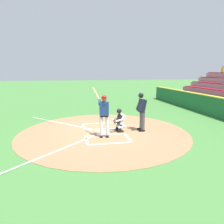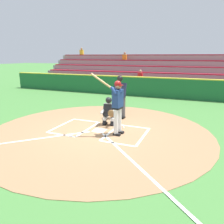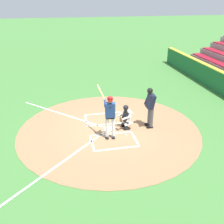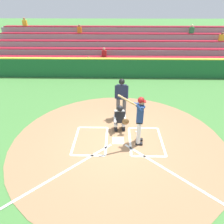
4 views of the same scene
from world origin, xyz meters
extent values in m
plane|color=#427A38|center=(0.00, 0.00, 0.00)|extent=(120.00, 120.00, 0.00)
cylinder|color=#99704C|center=(0.00, 0.00, 0.01)|extent=(8.00, 8.00, 0.01)
cube|color=white|center=(0.00, 0.00, 0.01)|extent=(0.44, 0.44, 0.01)
cube|color=white|center=(-1.05, -0.90, 0.01)|extent=(1.20, 0.08, 0.01)
cube|color=white|center=(-1.05, 0.90, 0.01)|extent=(1.20, 0.08, 0.01)
cube|color=white|center=(-0.45, 0.00, 0.01)|extent=(0.08, 1.80, 0.01)
cube|color=white|center=(-1.65, 0.00, 0.01)|extent=(0.08, 1.80, 0.01)
cube|color=white|center=(1.05, -0.90, 0.01)|extent=(1.20, 0.08, 0.01)
cube|color=white|center=(1.05, 0.90, 0.01)|extent=(1.20, 0.08, 0.01)
cube|color=white|center=(0.45, 0.00, 0.01)|extent=(0.08, 1.80, 0.01)
cube|color=white|center=(1.65, 0.00, 0.01)|extent=(0.08, 1.80, 0.01)
cube|color=white|center=(2.10, 2.10, 0.01)|extent=(3.73, 3.73, 0.01)
cube|color=white|center=(-2.10, 2.10, 0.01)|extent=(3.73, 3.73, 0.01)
cylinder|color=white|center=(-0.77, -0.04, 0.50)|extent=(0.15, 0.15, 0.84)
cube|color=black|center=(-0.81, -0.03, 0.04)|extent=(0.27, 0.15, 0.09)
cylinder|color=white|center=(-0.73, 0.22, 0.50)|extent=(0.15, 0.15, 0.84)
cube|color=black|center=(-0.77, 0.23, 0.04)|extent=(0.27, 0.15, 0.09)
cube|color=black|center=(-0.75, 0.09, 0.97)|extent=(0.26, 0.37, 0.10)
cube|color=navy|center=(-0.75, 0.09, 1.28)|extent=(0.29, 0.43, 0.60)
sphere|color=#9E7051|center=(-0.77, 0.10, 1.69)|extent=(0.21, 0.21, 0.21)
sphere|color=maroon|center=(-0.75, 0.09, 1.76)|extent=(0.23, 0.23, 0.23)
cube|color=maroon|center=(-0.86, 0.11, 1.73)|extent=(0.13, 0.18, 0.02)
cylinder|color=navy|center=(-0.70, 0.07, 1.56)|extent=(0.44, 0.14, 0.21)
cylinder|color=navy|center=(-0.68, 0.28, 1.56)|extent=(0.27, 0.12, 0.29)
cylinder|color=tan|center=(-0.30, 0.36, 1.86)|extent=(0.71, 0.28, 0.53)
cylinder|color=tan|center=(-0.63, 0.26, 1.62)|extent=(0.09, 0.10, 0.08)
cube|color=black|center=(-0.22, -0.77, 0.04)|extent=(0.14, 0.27, 0.09)
cube|color=black|center=(-0.22, -0.73, 0.20)|extent=(0.14, 0.25, 0.37)
cylinder|color=silver|center=(-0.21, -0.83, 0.28)|extent=(0.18, 0.37, 0.21)
cube|color=black|center=(0.10, -0.74, 0.04)|extent=(0.14, 0.27, 0.09)
cube|color=black|center=(0.10, -0.70, 0.20)|extent=(0.14, 0.25, 0.37)
cylinder|color=silver|center=(0.11, -0.80, 0.28)|extent=(0.18, 0.37, 0.21)
cube|color=silver|center=(-0.05, -0.83, 0.62)|extent=(0.43, 0.39, 0.52)
cube|color=black|center=(-0.06, -0.72, 0.62)|extent=(0.44, 0.25, 0.46)
sphere|color=beige|center=(-0.06, -0.76, 0.99)|extent=(0.21, 0.21, 0.21)
sphere|color=black|center=(-0.06, -0.74, 1.01)|extent=(0.24, 0.24, 0.24)
cylinder|color=silver|center=(-0.27, -0.68, 0.60)|extent=(0.13, 0.45, 0.20)
cylinder|color=silver|center=(0.13, -0.64, 0.60)|extent=(0.13, 0.45, 0.20)
ellipsoid|color=brown|center=(-0.28, -0.48, 0.57)|extent=(0.29, 0.12, 0.28)
cylinder|color=#4C4C51|center=(-0.27, -1.87, 0.51)|extent=(0.16, 0.16, 0.86)
cube|color=black|center=(-0.27, -1.82, 0.04)|extent=(0.13, 0.28, 0.09)
cylinder|color=#4C4C51|center=(0.01, -1.87, 0.51)|extent=(0.16, 0.16, 0.86)
cube|color=black|center=(0.01, -1.82, 0.04)|extent=(0.13, 0.28, 0.09)
cube|color=#191E33|center=(-0.13, -1.83, 1.25)|extent=(0.45, 0.37, 0.66)
sphere|color=#9E7051|center=(-0.13, -1.79, 1.72)|extent=(0.22, 0.22, 0.22)
sphere|color=black|center=(-0.13, -1.77, 1.74)|extent=(0.25, 0.25, 0.25)
cylinder|color=#191E33|center=(-0.37, -1.75, 1.28)|extent=(0.10, 0.29, 0.56)
cylinder|color=#191E33|center=(0.11, -1.75, 1.28)|extent=(0.10, 0.29, 0.56)
sphere|color=white|center=(-0.73, -0.60, 0.04)|extent=(0.07, 0.07, 0.07)
cube|color=#1E6033|center=(0.00, -7.50, 0.62)|extent=(22.00, 0.36, 1.25)
cube|color=yellow|center=(0.00, -7.50, 1.28)|extent=(22.00, 0.32, 0.06)
cube|color=gray|center=(0.00, -8.53, 0.23)|extent=(20.00, 0.85, 0.45)
cube|color=maroon|center=(0.00, -8.53, 0.49)|extent=(19.60, 0.72, 0.08)
cube|color=gray|center=(0.00, -9.38, 0.45)|extent=(20.00, 0.85, 0.90)
cube|color=maroon|center=(0.00, -9.38, 0.94)|extent=(19.60, 0.72, 0.08)
cube|color=gray|center=(0.00, -10.22, 0.68)|extent=(20.00, 0.85, 1.35)
cube|color=maroon|center=(0.00, -10.22, 1.39)|extent=(19.60, 0.72, 0.08)
cube|color=gray|center=(0.00, -11.07, 0.90)|extent=(20.00, 0.85, 1.80)
cube|color=maroon|center=(0.00, -11.07, 1.84)|extent=(19.60, 0.72, 0.08)
cube|color=gray|center=(0.00, -11.92, 1.12)|extent=(20.00, 0.85, 2.25)
cube|color=maroon|center=(0.00, -11.92, 2.29)|extent=(19.60, 0.72, 0.08)
cube|color=gray|center=(0.00, -12.77, 1.35)|extent=(20.00, 0.85, 2.70)
cube|color=maroon|center=(0.00, -12.77, 2.74)|extent=(19.60, 0.72, 0.08)
cube|color=red|center=(1.03, -9.32, 1.21)|extent=(0.36, 0.22, 0.46)
sphere|color=tan|center=(1.03, -9.32, 1.55)|extent=(0.20, 0.20, 0.20)
cube|color=black|center=(2.12, -8.47, 0.76)|extent=(0.36, 0.22, 0.46)
sphere|color=brown|center=(2.12, -8.47, 1.10)|extent=(0.20, 0.20, 0.20)
cube|color=orange|center=(3.19, -11.87, 2.56)|extent=(0.36, 0.22, 0.46)
sphere|color=#9E7051|center=(3.19, -11.87, 2.90)|extent=(0.20, 0.20, 0.20)
cube|color=yellow|center=(8.02, -12.72, 3.01)|extent=(0.36, 0.22, 0.46)
sphere|color=#9E7051|center=(8.02, -12.72, 3.35)|extent=(0.20, 0.20, 0.20)
camera|label=1|loc=(-9.24, 1.38, 2.85)|focal=32.45mm
camera|label=2|loc=(-3.29, 6.74, 2.66)|focal=34.67mm
camera|label=3|loc=(-9.97, 1.91, 5.52)|focal=41.35mm
camera|label=4|loc=(0.09, 6.52, 4.75)|focal=33.54mm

